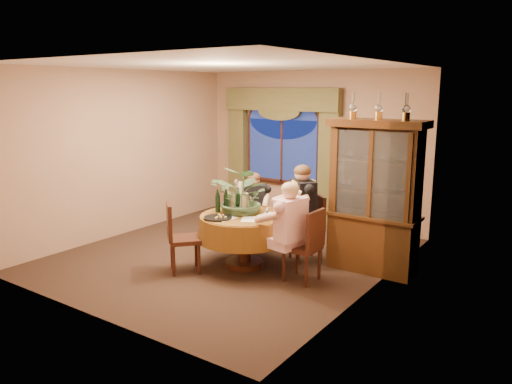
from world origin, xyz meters
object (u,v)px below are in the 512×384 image
Objects in this scene: oil_lamp_right at (406,107)px; chair_front_left at (185,237)px; oil_lamp_left at (353,106)px; stoneware_vase at (244,203)px; wine_bottle_1 at (233,200)px; person_pink at (291,233)px; dining_table at (244,241)px; wine_bottle_2 at (238,199)px; centerpiece_plant at (243,172)px; wine_bottle_4 at (218,201)px; olive_bowl at (243,215)px; wine_bottle_0 at (226,201)px; oil_lamp_center at (379,106)px; person_scarf at (303,214)px; chair_right at (302,245)px; person_back at (254,210)px; wine_bottle_3 at (228,199)px; chair_back at (249,216)px; china_cabinet at (374,197)px; chair_back_right at (306,229)px.

oil_lamp_right reaches higher than chair_front_left.
oil_lamp_left reaches higher than stoneware_vase.
oil_lamp_right is 1.03× the size of wine_bottle_1.
dining_table is at bearing 90.00° from person_pink.
oil_lamp_left is 1.03× the size of wine_bottle_2.
centerpiece_plant reaches higher than wine_bottle_4.
oil_lamp_right is 2.35× the size of olive_bowl.
wine_bottle_2 is at bearing 70.86° from wine_bottle_0.
person_scarf is (-0.98, -0.21, -1.54)m from oil_lamp_center.
person_pink is 4.04× the size of wine_bottle_1.
chair_right is at bearing 3.34° from olive_bowl.
person_back reaches higher than wine_bottle_2.
chair_front_left is at bearing -149.12° from oil_lamp_right.
person_pink is 1.01m from stoneware_vase.
wine_bottle_2 and wine_bottle_3 have the same top height.
oil_lamp_center is 2.71m from chair_back.
chair_back is 3.47× the size of stoneware_vase.
centerpiece_plant is 0.51m from wine_bottle_3.
stoneware_vase reaches higher than chair_back.
china_cabinet reaches higher than wine_bottle_4.
wine_bottle_3 is (0.12, -0.70, 0.44)m from chair_back.
oil_lamp_left and oil_lamp_center have the same top height.
wine_bottle_2 is (-1.44, -0.67, -1.34)m from oil_lamp_left.
person_back reaches higher than olive_bowl.
person_pink is 1.10× the size of person_back.
person_pink is at bearing -136.72° from oil_lamp_right.
oil_lamp_right is 2.99m from chair_back.
person_pink is (1.40, 0.47, 0.19)m from chair_front_left.
oil_lamp_center is at bearing 24.73° from wine_bottle_0.
wine_bottle_0 is at bearing 77.86° from person_scarf.
person_back is 0.86m from wine_bottle_0.
oil_lamp_right is 2.83m from person_back.
china_cabinet is at bearing -131.25° from chair_back_right.
chair_back is 1.00× the size of chair_front_left.
dining_table is at bearing 1.17° from wine_bottle_0.
chair_front_left is 3.47× the size of stoneware_vase.
china_cabinet is at bearing -34.76° from chair_right.
oil_lamp_center reaches higher than olive_bowl.
chair_front_left is 0.79m from wine_bottle_0.
person_scarf reaches higher than chair_back_right.
chair_front_left is at bearing -110.84° from wine_bottle_2.
person_scarf reaches higher than wine_bottle_3.
chair_right is at bearing -125.48° from oil_lamp_center.
wine_bottle_2 is (-0.16, 0.08, -0.41)m from centerpiece_plant.
oil_lamp_left reaches higher than chair_right.
chair_front_left is at bearing 113.01° from chair_right.
person_scarf is (1.13, 1.27, 0.24)m from chair_front_left.
oil_lamp_center is 0.24× the size of person_scarf.
china_cabinet is at bearing 0.00° from oil_lamp_left.
wine_bottle_1 and wine_bottle_4 have the same top height.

